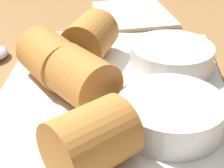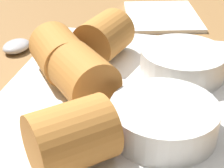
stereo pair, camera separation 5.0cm
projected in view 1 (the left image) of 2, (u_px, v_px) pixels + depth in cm
name	position (u px, v px, depth cm)	size (l,w,h in cm)	color
table_surface	(105.00, 101.00, 40.86)	(180.00, 140.00, 2.00)	olive
serving_plate	(112.00, 108.00, 36.48)	(34.20, 22.93, 1.50)	white
roll_front_left	(50.00, 55.00, 39.21)	(7.92, 7.75, 5.09)	#B77533
roll_front_right	(79.00, 77.00, 35.20)	(7.91, 7.87, 5.09)	#B77533
roll_back_left	(91.00, 37.00, 43.28)	(7.44, 6.49, 5.09)	#B77533
roll_back_right	(95.00, 137.00, 27.46)	(7.86, 7.91, 5.09)	#B77533
dipping_bowl_near	(171.00, 113.00, 31.92)	(9.12, 9.12, 2.85)	silver
dipping_bowl_far	(172.00, 56.00, 41.13)	(9.12, 9.12, 2.85)	silver
napkin	(133.00, 14.00, 60.46)	(15.67, 14.30, 0.60)	white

